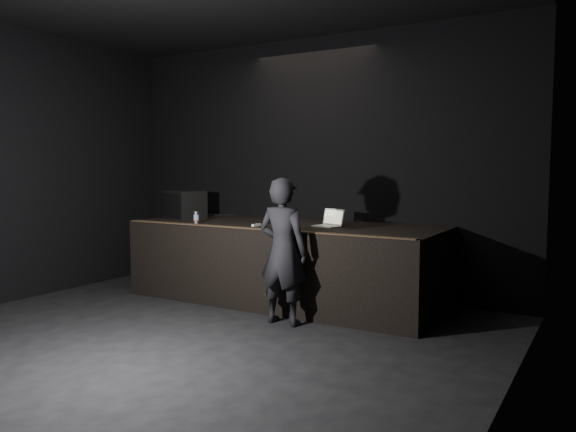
% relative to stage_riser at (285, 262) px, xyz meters
% --- Properties ---
extents(ground, '(7.00, 7.00, 0.00)m').
position_rel_stage_riser_xyz_m(ground, '(0.00, -2.73, -0.50)').
color(ground, black).
rests_on(ground, ground).
extents(room_walls, '(6.10, 7.10, 3.52)m').
position_rel_stage_riser_xyz_m(room_walls, '(0.00, -2.73, 1.52)').
color(room_walls, black).
rests_on(room_walls, ground).
extents(stage_riser, '(4.00, 1.50, 1.00)m').
position_rel_stage_riser_xyz_m(stage_riser, '(0.00, 0.00, 0.00)').
color(stage_riser, black).
rests_on(stage_riser, ground).
extents(riser_lip, '(3.92, 0.10, 0.01)m').
position_rel_stage_riser_xyz_m(riser_lip, '(0.00, -0.71, 0.51)').
color(riser_lip, brown).
rests_on(riser_lip, stage_riser).
extents(stage_monitor, '(0.69, 0.60, 0.39)m').
position_rel_stage_riser_xyz_m(stage_monitor, '(-1.67, -0.01, 0.69)').
color(stage_monitor, black).
rests_on(stage_monitor, stage_riser).
extents(cable, '(0.74, 0.50, 0.02)m').
position_rel_stage_riser_xyz_m(cable, '(-1.62, 0.41, 0.51)').
color(cable, black).
rests_on(cable, stage_riser).
extents(laptop, '(0.37, 0.34, 0.21)m').
position_rel_stage_riser_xyz_m(laptop, '(0.65, -0.03, 0.56)').
color(laptop, white).
rests_on(laptop, stage_riser).
extents(beer_can, '(0.07, 0.07, 0.16)m').
position_rel_stage_riser_xyz_m(beer_can, '(-0.97, -0.60, 0.58)').
color(beer_can, silver).
rests_on(beer_can, stage_riser).
extents(plastic_cup, '(0.07, 0.07, 0.09)m').
position_rel_stage_riser_xyz_m(plastic_cup, '(0.99, 0.09, 0.55)').
color(plastic_cup, white).
rests_on(plastic_cup, stage_riser).
extents(wii_remote, '(0.05, 0.15, 0.03)m').
position_rel_stage_riser_xyz_m(wii_remote, '(-0.15, -0.44, 0.51)').
color(wii_remote, white).
rests_on(wii_remote, stage_riser).
extents(person, '(0.59, 0.39, 1.61)m').
position_rel_stage_riser_xyz_m(person, '(0.54, -0.95, 0.31)').
color(person, black).
rests_on(person, ground).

